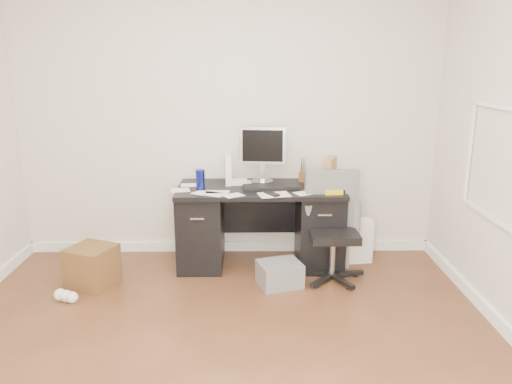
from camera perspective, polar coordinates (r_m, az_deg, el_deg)
ground at (r=3.33m, az=-4.39°, el=-19.38°), size 4.00×4.00×0.00m
room_shell at (r=2.79m, az=-4.36°, el=10.42°), size 4.02×4.02×2.71m
desk at (r=4.64m, az=0.49°, el=-3.63°), size 1.50×0.70×0.75m
loose_papers at (r=4.49m, az=-2.04°, el=0.41°), size 1.10×0.60×0.00m
lcd_monitor at (r=4.65m, az=0.77°, el=4.30°), size 0.45×0.28×0.54m
keyboard at (r=4.49m, az=1.71°, el=0.59°), size 0.51×0.23×0.03m
computer_mouse at (r=4.52m, az=6.43°, el=0.76°), size 0.06×0.06×0.05m
travel_mug at (r=4.45m, az=-6.38°, el=1.40°), size 0.10×0.10×0.18m
white_binder at (r=4.66m, az=-3.18°, el=2.63°), size 0.12×0.24×0.27m
magazine_file at (r=4.67m, az=8.40°, el=2.40°), size 0.18×0.24×0.25m
pen_cup at (r=4.74m, az=5.46°, el=2.52°), size 0.12×0.12×0.22m
yellow_book at (r=4.42m, az=8.70°, el=0.24°), size 0.18×0.23×0.04m
paper_remote at (r=4.28m, az=2.10°, el=-0.19°), size 0.30×0.26×0.02m
office_chair at (r=4.34m, az=8.84°, el=-4.12°), size 0.54×0.54×0.94m
pc_tower at (r=4.86m, az=9.76°, el=-5.34°), size 0.29×0.45×0.42m
shopping_bag at (r=4.85m, az=11.24°, el=-5.47°), size 0.34×0.26×0.42m
wicker_basket at (r=4.50m, az=-18.20°, el=-8.07°), size 0.45×0.45×0.35m
desk_printer at (r=4.32m, az=2.72°, el=-9.32°), size 0.42×0.38×0.21m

